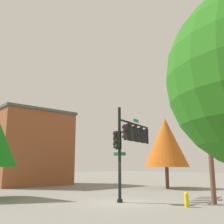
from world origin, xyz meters
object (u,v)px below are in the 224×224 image
Objects in this scene: utility_pole at (210,143)px; fire_hydrant at (187,200)px; signal_pole_assembly at (130,138)px; brick_building at (33,147)px; tree_mid at (166,142)px.

fire_hydrant is (-2.15, 0.50, -3.27)m from utility_pole.
brick_building is at bearing 89.57° from signal_pole_assembly.
fire_hydrant is (0.01, -4.42, -3.80)m from signal_pole_assembly.
utility_pole reaches higher than signal_pole_assembly.
tree_mid is 0.83× the size of brick_building.
brick_building is (-2.05, 21.23, 0.69)m from utility_pole.
brick_building is (-8.83, 12.67, -0.28)m from tree_mid.
signal_pole_assembly is at bearing -90.43° from brick_building.
utility_pole is 8.62× the size of fire_hydrant.
utility_pole is at bearing -128.38° from tree_mid.
utility_pole is 21.34m from brick_building.
tree_mid is at bearing 22.16° from signal_pole_assembly.
fire_hydrant is 12.76m from tree_mid.
tree_mid reaches higher than utility_pole.
signal_pole_assembly is 5.40m from utility_pole.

